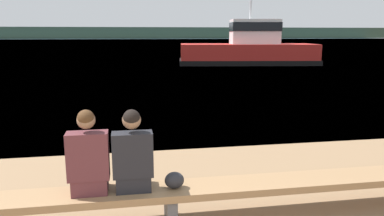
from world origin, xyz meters
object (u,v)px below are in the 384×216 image
Objects in this scene: person_right at (133,156)px; tugboat_red at (249,50)px; person_left at (88,158)px; shopping_bag at (174,180)px; bench_main at (170,193)px.

tugboat_red is at bearing 68.50° from person_right.
shopping_bag is at bearing -1.38° from person_left.
shopping_bag reaches higher than bench_main.
bench_main is 36.69× the size of shopping_bag.
bench_main is 1.04m from person_left.
person_left is 4.28× the size of shopping_bag.
person_right reaches higher than bench_main.
bench_main is at bearing -0.10° from person_left.
bench_main is 24.24m from tugboat_red.
person_right is 24.38m from tugboat_red.
person_left is (-0.92, 0.00, 0.49)m from bench_main.
shopping_bag is (0.48, -0.02, -0.32)m from person_right.
person_right is 0.09× the size of tugboat_red.
person_right reaches higher than shopping_bag.
bench_main is 0.81× the size of tugboat_red.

